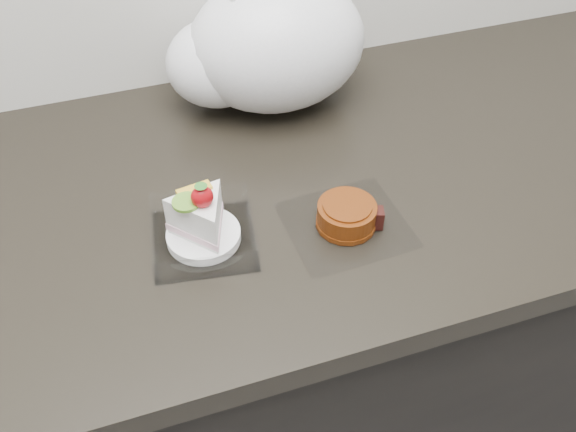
% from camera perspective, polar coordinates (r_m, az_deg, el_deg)
% --- Properties ---
extents(counter, '(2.04, 0.64, 0.90)m').
position_cam_1_polar(counter, '(1.29, -5.99, -13.09)').
color(counter, black).
rests_on(counter, ground).
extents(cake_tray, '(0.15, 0.15, 0.11)m').
position_cam_1_polar(cake_tray, '(0.85, -7.62, -0.90)').
color(cake_tray, white).
rests_on(cake_tray, counter).
extents(mooncake_wrap, '(0.17, 0.16, 0.04)m').
position_cam_1_polar(mooncake_wrap, '(0.88, 5.31, -0.10)').
color(mooncake_wrap, white).
rests_on(mooncake_wrap, counter).
extents(plastic_bag, '(0.34, 0.24, 0.27)m').
position_cam_1_polar(plastic_bag, '(1.06, -2.04, 14.81)').
color(plastic_bag, white).
rests_on(plastic_bag, counter).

